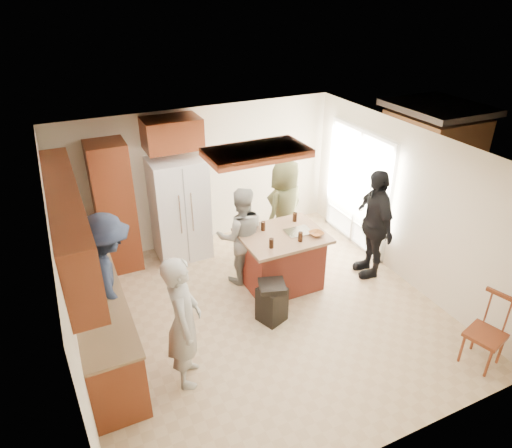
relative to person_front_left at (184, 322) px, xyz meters
name	(u,v)px	position (x,y,z in m)	size (l,w,h in m)	color
room_shell	(421,174)	(5.73, 2.34, -0.01)	(8.00, 5.20, 5.00)	tan
person_front_left	(184,322)	(0.00, 0.00, 0.00)	(0.64, 0.46, 1.74)	#9B9A93
person_behind_left	(241,236)	(1.44, 1.64, -0.06)	(0.79, 0.49, 1.63)	gray
person_behind_right	(285,209)	(2.44, 2.06, 0.01)	(0.86, 0.56, 1.77)	#434427
person_side_right	(374,224)	(3.44, 0.93, 0.05)	(1.08, 0.55, 1.84)	black
person_counter	(110,279)	(-0.63, 1.16, 0.05)	(1.19, 0.55, 1.85)	#1B2337
left_cabinetry	(90,285)	(-0.89, 1.09, 0.08)	(0.64, 3.00, 2.30)	maroon
back_wall_units	(129,189)	(0.02, 2.89, 0.51)	(1.80, 0.60, 2.45)	maroon
refrigerator	(180,209)	(0.80, 2.81, 0.03)	(0.90, 0.76, 1.80)	white
kitchen_island	(282,259)	(1.95, 1.24, -0.40)	(1.28, 1.03, 0.93)	#A03B29
island_items	(298,232)	(2.17, 1.14, 0.10)	(0.94, 0.70, 0.15)	silver
trash_bin	(272,302)	(1.42, 0.53, -0.55)	(0.45, 0.45, 0.63)	black
spindle_chair	(486,334)	(3.48, -1.35, -0.42)	(0.52, 0.52, 0.99)	maroon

